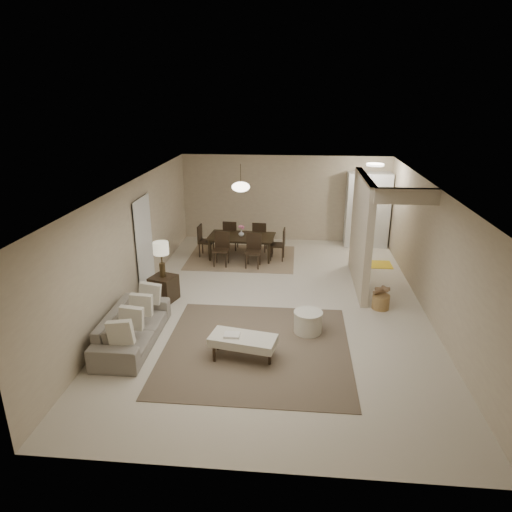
# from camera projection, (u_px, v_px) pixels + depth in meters

# --- Properties ---
(floor) EXTENTS (9.00, 9.00, 0.00)m
(floor) POSITION_uv_depth(u_px,v_px,m) (277.00, 304.00, 9.55)
(floor) COLOR beige
(floor) RESTS_ON ground
(ceiling) EXTENTS (9.00, 9.00, 0.00)m
(ceiling) POSITION_uv_depth(u_px,v_px,m) (279.00, 186.00, 8.70)
(ceiling) COLOR white
(ceiling) RESTS_ON back_wall
(back_wall) EXTENTS (6.00, 0.00, 6.00)m
(back_wall) POSITION_uv_depth(u_px,v_px,m) (285.00, 199.00, 13.34)
(back_wall) COLOR tan
(back_wall) RESTS_ON floor
(left_wall) EXTENTS (0.00, 9.00, 9.00)m
(left_wall) POSITION_uv_depth(u_px,v_px,m) (132.00, 244.00, 9.38)
(left_wall) COLOR tan
(left_wall) RESTS_ON floor
(right_wall) EXTENTS (0.00, 9.00, 9.00)m
(right_wall) POSITION_uv_depth(u_px,v_px,m) (432.00, 252.00, 8.87)
(right_wall) COLOR tan
(right_wall) RESTS_ON floor
(partition) EXTENTS (0.15, 2.50, 2.50)m
(partition) POSITION_uv_depth(u_px,v_px,m) (361.00, 232.00, 10.14)
(partition) COLOR tan
(partition) RESTS_ON floor
(doorway) EXTENTS (0.04, 0.90, 2.04)m
(doorway) POSITION_uv_depth(u_px,v_px,m) (144.00, 245.00, 10.02)
(doorway) COLOR black
(doorway) RESTS_ON floor
(pantry_cabinet) EXTENTS (1.20, 0.55, 2.10)m
(pantry_cabinet) POSITION_uv_depth(u_px,v_px,m) (367.00, 210.00, 12.88)
(pantry_cabinet) COLOR silver
(pantry_cabinet) RESTS_ON floor
(flush_light) EXTENTS (0.44, 0.44, 0.05)m
(flush_light) POSITION_uv_depth(u_px,v_px,m) (375.00, 165.00, 11.52)
(flush_light) COLOR white
(flush_light) RESTS_ON ceiling
(living_rug) EXTENTS (3.20, 3.20, 0.01)m
(living_rug) POSITION_uv_depth(u_px,v_px,m) (257.00, 348.00, 7.91)
(living_rug) COLOR brown
(living_rug) RESTS_ON floor
(sofa) EXTENTS (2.08, 0.83, 0.60)m
(sofa) POSITION_uv_depth(u_px,v_px,m) (133.00, 327.00, 8.00)
(sofa) COLOR gray
(sofa) RESTS_ON floor
(ottoman_bench) EXTENTS (1.17, 0.70, 0.39)m
(ottoman_bench) POSITION_uv_depth(u_px,v_px,m) (243.00, 341.00, 7.54)
(ottoman_bench) COLOR beige
(ottoman_bench) RESTS_ON living_rug
(side_table) EXTENTS (0.61, 0.61, 0.54)m
(side_table) POSITION_uv_depth(u_px,v_px,m) (164.00, 288.00, 9.66)
(side_table) COLOR black
(side_table) RESTS_ON floor
(table_lamp) EXTENTS (0.32, 0.32, 0.76)m
(table_lamp) POSITION_uv_depth(u_px,v_px,m) (161.00, 251.00, 9.38)
(table_lamp) COLOR #45351D
(table_lamp) RESTS_ON side_table
(round_pouf) EXTENTS (0.53, 0.53, 0.41)m
(round_pouf) POSITION_uv_depth(u_px,v_px,m) (308.00, 322.00, 8.37)
(round_pouf) COLOR beige
(round_pouf) RESTS_ON floor
(wicker_basket) EXTENTS (0.42, 0.42, 0.30)m
(wicker_basket) POSITION_uv_depth(u_px,v_px,m) (381.00, 302.00, 9.32)
(wicker_basket) COLOR brown
(wicker_basket) RESTS_ON floor
(dining_rug) EXTENTS (2.80, 2.10, 0.01)m
(dining_rug) POSITION_uv_depth(u_px,v_px,m) (242.00, 258.00, 12.22)
(dining_rug) COLOR #887354
(dining_rug) RESTS_ON floor
(dining_table) EXTENTS (1.78, 1.06, 0.61)m
(dining_table) POSITION_uv_depth(u_px,v_px,m) (241.00, 247.00, 12.12)
(dining_table) COLOR black
(dining_table) RESTS_ON dining_rug
(dining_chairs) EXTENTS (2.32, 1.73, 0.86)m
(dining_chairs) POSITION_uv_depth(u_px,v_px,m) (241.00, 243.00, 12.08)
(dining_chairs) COLOR black
(dining_chairs) RESTS_ON dining_rug
(vase) EXTENTS (0.17, 0.17, 0.16)m
(vase) POSITION_uv_depth(u_px,v_px,m) (241.00, 233.00, 11.99)
(vase) COLOR white
(vase) RESTS_ON dining_table
(yellow_mat) EXTENTS (0.97, 0.60, 0.01)m
(yellow_mat) POSITION_uv_depth(u_px,v_px,m) (372.00, 264.00, 11.75)
(yellow_mat) COLOR yellow
(yellow_mat) RESTS_ON floor
(pendant_light) EXTENTS (0.46, 0.46, 0.71)m
(pendant_light) POSITION_uv_depth(u_px,v_px,m) (241.00, 187.00, 11.57)
(pendant_light) COLOR #45351D
(pendant_light) RESTS_ON ceiling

